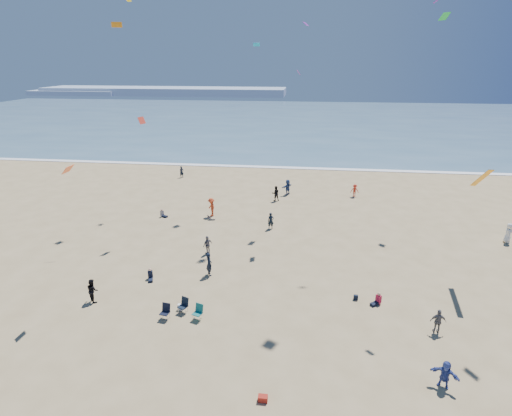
# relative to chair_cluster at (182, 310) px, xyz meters

# --- Properties ---
(ocean) EXTENTS (220.00, 100.00, 0.06)m
(ocean) POSITION_rel_chair_cluster_xyz_m (2.60, 87.32, -0.47)
(ocean) COLOR #476B84
(ocean) RESTS_ON ground
(surf_line) EXTENTS (220.00, 1.20, 0.08)m
(surf_line) POSITION_rel_chair_cluster_xyz_m (2.60, 37.32, -0.46)
(surf_line) COLOR white
(surf_line) RESTS_ON ground
(headland_far) EXTENTS (110.00, 20.00, 3.20)m
(headland_far) POSITION_rel_chair_cluster_xyz_m (-57.40, 162.32, 1.10)
(headland_far) COLOR #7A8EA8
(headland_far) RESTS_ON ground
(headland_near) EXTENTS (40.00, 14.00, 2.00)m
(headland_near) POSITION_rel_chair_cluster_xyz_m (-97.40, 157.32, 0.50)
(headland_near) COLOR #7A8EA8
(headland_near) RESTS_ON ground
(standing_flyers) EXTENTS (39.48, 43.60, 1.91)m
(standing_flyers) POSITION_rel_chair_cluster_xyz_m (4.18, 8.39, 0.37)
(standing_flyers) COLOR white
(standing_flyers) RESTS_ON ground
(seated_group) EXTENTS (20.32, 29.19, 0.84)m
(seated_group) POSITION_rel_chair_cluster_xyz_m (2.71, 0.11, -0.08)
(seated_group) COLOR silver
(seated_group) RESTS_ON ground
(chair_cluster) EXTENTS (2.73, 1.54, 1.00)m
(chair_cluster) POSITION_rel_chair_cluster_xyz_m (0.00, 0.00, 0.00)
(chair_cluster) COLOR black
(chair_cluster) RESTS_ON ground
(white_tote) EXTENTS (0.35, 0.20, 0.40)m
(white_tote) POSITION_rel_chair_cluster_xyz_m (-0.31, 0.74, -0.30)
(white_tote) COLOR white
(white_tote) RESTS_ON ground
(black_backpack) EXTENTS (0.30, 0.22, 0.38)m
(black_backpack) POSITION_rel_chair_cluster_xyz_m (0.90, 0.59, -0.31)
(black_backpack) COLOR black
(black_backpack) RESTS_ON ground
(cooler) EXTENTS (0.45, 0.30, 0.30)m
(cooler) POSITION_rel_chair_cluster_xyz_m (5.68, -5.86, -0.35)
(cooler) COLOR #A22217
(cooler) RESTS_ON ground
(navy_bag) EXTENTS (0.28, 0.18, 0.34)m
(navy_bag) POSITION_rel_chair_cluster_xyz_m (10.94, 3.29, -0.33)
(navy_bag) COLOR black
(navy_bag) RESTS_ON ground
(kites_aloft) EXTENTS (33.59, 42.32, 28.25)m
(kites_aloft) POSITION_rel_chair_cluster_xyz_m (11.23, 5.39, 14.51)
(kites_aloft) COLOR red
(kites_aloft) RESTS_ON ground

